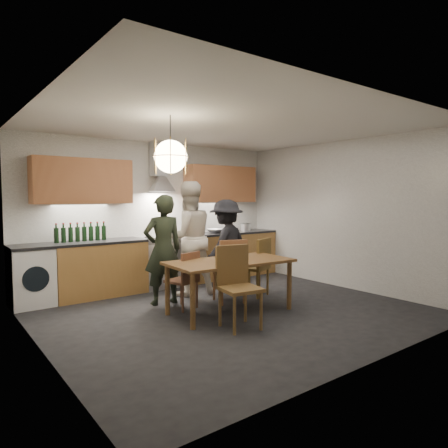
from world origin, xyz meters
TOP-DOWN VIEW (x-y plane):
  - ground at (0.00, 0.00)m, footprint 5.00×5.00m
  - room_shell at (0.00, 0.00)m, footprint 5.02×4.52m
  - counter_run at (0.02, 1.95)m, footprint 5.00×0.62m
  - range_stove at (0.00, 1.94)m, footprint 0.90×0.60m
  - wall_fixtures at (0.00, 2.07)m, footprint 4.30×0.54m
  - pendant_lamp at (-1.00, -0.10)m, footprint 0.43×0.43m
  - dining_table at (-0.06, -0.06)m, footprint 1.78×0.97m
  - chair_back_left at (-0.48, 0.42)m, footprint 0.47×0.47m
  - chair_back_mid at (0.24, 0.29)m, footprint 0.55×0.55m
  - chair_back_right at (0.85, 0.36)m, footprint 0.54×0.54m
  - chair_front at (-0.36, -0.59)m, footprint 0.52×0.52m
  - person_left at (-0.59, 0.88)m, footprint 0.64×0.47m
  - person_mid at (0.02, 1.15)m, footprint 1.01×0.85m
  - person_right at (0.71, 1.02)m, footprint 1.15×0.89m
  - mixing_bowl at (1.13, 1.91)m, footprint 0.34×0.34m
  - stock_pot at (1.92, 1.95)m, footprint 0.23×0.23m
  - wine_bottles at (-1.44, 2.03)m, footprint 0.82×0.07m

SIDE VIEW (x-z plane):
  - ground at x=0.00m, z-range 0.00..0.00m
  - range_stove at x=0.00m, z-range -0.02..0.90m
  - counter_run at x=0.02m, z-range 0.00..0.90m
  - chair_back_left at x=-0.48m, z-range 0.06..0.89m
  - chair_back_right at x=0.85m, z-range 0.07..1.01m
  - chair_back_mid at x=0.24m, z-range 0.07..1.05m
  - chair_front at x=-0.36m, z-range 0.07..1.08m
  - dining_table at x=-0.06m, z-range 0.28..1.01m
  - person_right at x=0.71m, z-range 0.00..1.56m
  - person_left at x=-0.59m, z-range 0.00..1.64m
  - person_mid at x=0.02m, z-range 0.00..1.86m
  - mixing_bowl at x=1.13m, z-range 0.90..0.98m
  - stock_pot at x=1.92m, z-range 0.90..1.05m
  - wine_bottles at x=-1.44m, z-range 0.90..1.20m
  - room_shell at x=0.00m, z-range 0.40..3.01m
  - wall_fixtures at x=0.00m, z-range 1.32..2.42m
  - pendant_lamp at x=-1.00m, z-range 1.75..2.45m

